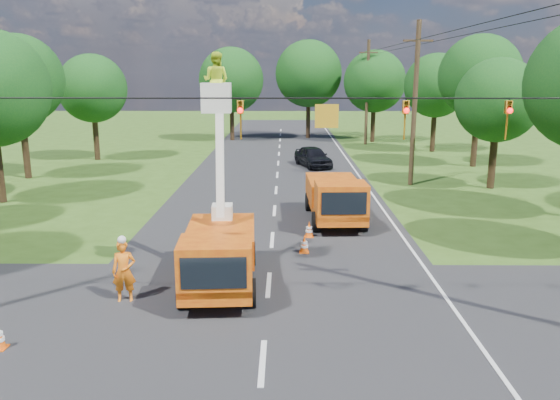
{
  "coord_description": "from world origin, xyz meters",
  "views": [
    {
      "loc": [
        0.54,
        -12.03,
        6.93
      ],
      "look_at": [
        0.37,
        6.48,
        2.6
      ],
      "focal_mm": 35.0,
      "sensor_mm": 36.0,
      "label": 1
    }
  ],
  "objects_px": {
    "tree_left_e": "(18,80)",
    "tree_far_a": "(231,80)",
    "tree_left_f": "(92,89)",
    "tree_right_e": "(436,86)",
    "tree_right_d": "(480,76)",
    "tree_far_b": "(309,74)",
    "distant_car": "(313,157)",
    "ground_worker": "(124,271)",
    "pole_right_mid": "(415,103)",
    "traffic_cone_1": "(304,244)",
    "tree_right_c": "(498,101)",
    "second_truck": "(335,198)",
    "traffic_cone_2": "(309,229)",
    "pole_right_far": "(367,92)",
    "tree_far_c": "(375,81)",
    "traffic_cone_6": "(358,199)",
    "bucket_truck": "(219,240)"
  },
  "relations": [
    {
      "from": "tree_left_e",
      "to": "tree_far_a",
      "type": "xyz_separation_m",
      "value": [
        11.8,
        21.0,
        -0.3
      ]
    },
    {
      "from": "tree_left_f",
      "to": "tree_right_e",
      "type": "xyz_separation_m",
      "value": [
        28.6,
        5.0,
        0.13
      ]
    },
    {
      "from": "tree_right_d",
      "to": "tree_far_b",
      "type": "height_order",
      "value": "tree_far_b"
    },
    {
      "from": "tree_left_e",
      "to": "distant_car",
      "type": "bearing_deg",
      "value": 13.39
    },
    {
      "from": "ground_worker",
      "to": "pole_right_mid",
      "type": "bearing_deg",
      "value": 46.05
    },
    {
      "from": "traffic_cone_1",
      "to": "tree_left_e",
      "type": "height_order",
      "value": "tree_left_e"
    },
    {
      "from": "tree_left_e",
      "to": "tree_left_f",
      "type": "relative_size",
      "value": 1.12
    },
    {
      "from": "ground_worker",
      "to": "tree_right_c",
      "type": "relative_size",
      "value": 0.25
    },
    {
      "from": "tree_right_e",
      "to": "tree_far_b",
      "type": "xyz_separation_m",
      "value": [
        -10.8,
        10.0,
        1.0
      ]
    },
    {
      "from": "second_truck",
      "to": "traffic_cone_1",
      "type": "xyz_separation_m",
      "value": [
        -1.61,
        -4.67,
        -0.82
      ]
    },
    {
      "from": "traffic_cone_2",
      "to": "tree_right_d",
      "type": "height_order",
      "value": "tree_right_d"
    },
    {
      "from": "distant_car",
      "to": "tree_left_e",
      "type": "height_order",
      "value": "tree_left_e"
    },
    {
      "from": "tree_far_b",
      "to": "tree_right_c",
      "type": "bearing_deg",
      "value": -68.58
    },
    {
      "from": "traffic_cone_1",
      "to": "tree_far_a",
      "type": "bearing_deg",
      "value": 99.77
    },
    {
      "from": "tree_left_f",
      "to": "pole_right_far",
      "type": "bearing_deg",
      "value": 23.23
    },
    {
      "from": "tree_right_c",
      "to": "tree_right_e",
      "type": "distance_m",
      "value": 16.02
    },
    {
      "from": "tree_far_c",
      "to": "traffic_cone_2",
      "type": "bearing_deg",
      "value": -103.3
    },
    {
      "from": "distant_car",
      "to": "tree_right_c",
      "type": "bearing_deg",
      "value": -53.12
    },
    {
      "from": "traffic_cone_6",
      "to": "tree_right_d",
      "type": "distance_m",
      "value": 17.46
    },
    {
      "from": "tree_left_e",
      "to": "bucket_truck",
      "type": "bearing_deg",
      "value": -51.37
    },
    {
      "from": "traffic_cone_6",
      "to": "pole_right_far",
      "type": "xyz_separation_m",
      "value": [
        4.04,
        25.56,
        4.75
      ]
    },
    {
      "from": "ground_worker",
      "to": "tree_right_e",
      "type": "height_order",
      "value": "tree_right_e"
    },
    {
      "from": "tree_far_b",
      "to": "tree_far_c",
      "type": "xyz_separation_m",
      "value": [
        6.5,
        -3.0,
        -0.75
      ]
    },
    {
      "from": "pole_right_far",
      "to": "tree_left_e",
      "type": "relative_size",
      "value": 1.06
    },
    {
      "from": "traffic_cone_1",
      "to": "traffic_cone_2",
      "type": "distance_m",
      "value": 2.12
    },
    {
      "from": "bucket_truck",
      "to": "distant_car",
      "type": "relative_size",
      "value": 1.67
    },
    {
      "from": "tree_right_c",
      "to": "traffic_cone_6",
      "type": "bearing_deg",
      "value": -152.45
    },
    {
      "from": "bucket_truck",
      "to": "tree_far_b",
      "type": "relative_size",
      "value": 0.73
    },
    {
      "from": "pole_right_far",
      "to": "tree_left_e",
      "type": "distance_m",
      "value": 31.08
    },
    {
      "from": "bucket_truck",
      "to": "tree_right_d",
      "type": "height_order",
      "value": "tree_right_d"
    },
    {
      "from": "bucket_truck",
      "to": "tree_far_b",
      "type": "distance_m",
      "value": 42.59
    },
    {
      "from": "distant_car",
      "to": "traffic_cone_1",
      "type": "bearing_deg",
      "value": -111.08
    },
    {
      "from": "second_truck",
      "to": "tree_far_c",
      "type": "height_order",
      "value": "tree_far_c"
    },
    {
      "from": "bucket_truck",
      "to": "ground_worker",
      "type": "height_order",
      "value": "bucket_truck"
    },
    {
      "from": "traffic_cone_1",
      "to": "tree_left_f",
      "type": "xyz_separation_m",
      "value": [
        -16.1,
        23.6,
        5.33
      ]
    },
    {
      "from": "pole_right_mid",
      "to": "tree_far_b",
      "type": "height_order",
      "value": "tree_far_b"
    },
    {
      "from": "pole_right_far",
      "to": "tree_far_c",
      "type": "relative_size",
      "value": 1.09
    },
    {
      "from": "ground_worker",
      "to": "tree_right_d",
      "type": "height_order",
      "value": "tree_right_d"
    },
    {
      "from": "tree_left_e",
      "to": "tree_right_e",
      "type": "relative_size",
      "value": 1.09
    },
    {
      "from": "tree_right_d",
      "to": "tree_far_a",
      "type": "distance_m",
      "value": 25.46
    },
    {
      "from": "pole_right_far",
      "to": "tree_far_c",
      "type": "distance_m",
      "value": 2.43
    },
    {
      "from": "traffic_cone_1",
      "to": "traffic_cone_6",
      "type": "xyz_separation_m",
      "value": [
        3.16,
        8.04,
        0.0
      ]
    },
    {
      "from": "tree_right_d",
      "to": "traffic_cone_1",
      "type": "bearing_deg",
      "value": -123.24
    },
    {
      "from": "ground_worker",
      "to": "tree_left_f",
      "type": "distance_m",
      "value": 30.5
    },
    {
      "from": "second_truck",
      "to": "tree_far_b",
      "type": "distance_m",
      "value": 34.4
    },
    {
      "from": "distant_car",
      "to": "second_truck",
      "type": "bearing_deg",
      "value": -106.28
    },
    {
      "from": "distant_car",
      "to": "tree_far_c",
      "type": "distance_m",
      "value": 17.65
    },
    {
      "from": "tree_left_e",
      "to": "tree_right_d",
      "type": "bearing_deg",
      "value": 8.99
    },
    {
      "from": "traffic_cone_2",
      "to": "tree_left_f",
      "type": "bearing_deg",
      "value": 127.31
    },
    {
      "from": "traffic_cone_6",
      "to": "tree_far_a",
      "type": "xyz_separation_m",
      "value": [
        -9.46,
        28.56,
        5.83
      ]
    }
  ]
}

